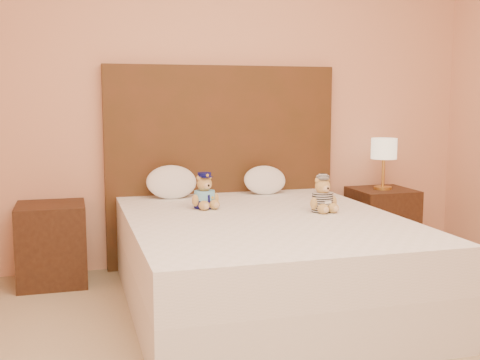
# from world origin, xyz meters

# --- Properties ---
(bed) EXTENTS (1.60, 2.00, 0.55)m
(bed) POSITION_xyz_m (0.00, 1.20, 0.28)
(bed) COLOR white
(bed) RESTS_ON ground
(headboard) EXTENTS (1.75, 0.08, 1.50)m
(headboard) POSITION_xyz_m (0.00, 2.21, 0.75)
(headboard) COLOR #4F2B17
(headboard) RESTS_ON ground
(nightstand_left) EXTENTS (0.45, 0.45, 0.55)m
(nightstand_left) POSITION_xyz_m (-1.25, 2.00, 0.28)
(nightstand_left) COLOR #3C2313
(nightstand_left) RESTS_ON ground
(nightstand_right) EXTENTS (0.45, 0.45, 0.55)m
(nightstand_right) POSITION_xyz_m (1.25, 2.00, 0.28)
(nightstand_right) COLOR #3C2313
(nightstand_right) RESTS_ON ground
(lamp) EXTENTS (0.20, 0.20, 0.40)m
(lamp) POSITION_xyz_m (1.25, 2.00, 0.85)
(lamp) COLOR gold
(lamp) RESTS_ON nightstand_right
(teddy_police) EXTENTS (0.24, 0.23, 0.23)m
(teddy_police) POSITION_xyz_m (-0.28, 1.57, 0.67)
(teddy_police) COLOR #A87841
(teddy_police) RESTS_ON bed
(teddy_prisoner) EXTENTS (0.23, 0.22, 0.22)m
(teddy_prisoner) POSITION_xyz_m (0.41, 1.25, 0.66)
(teddy_prisoner) COLOR #A87841
(teddy_prisoner) RESTS_ON bed
(pillow_left) EXTENTS (0.36, 0.23, 0.25)m
(pillow_left) POSITION_xyz_m (-0.42, 2.03, 0.68)
(pillow_left) COLOR white
(pillow_left) RESTS_ON bed
(pillow_right) EXTENTS (0.32, 0.21, 0.23)m
(pillow_right) POSITION_xyz_m (0.28, 2.03, 0.66)
(pillow_right) COLOR white
(pillow_right) RESTS_ON bed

